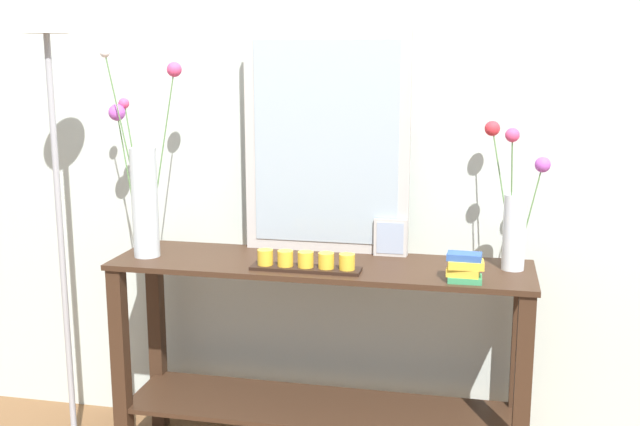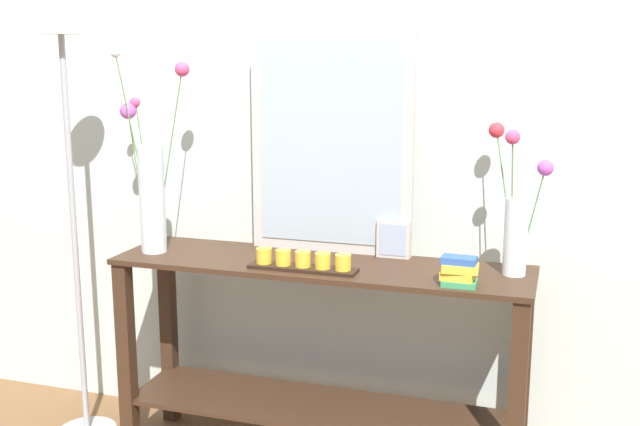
% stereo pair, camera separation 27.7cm
% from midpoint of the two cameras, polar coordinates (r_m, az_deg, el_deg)
% --- Properties ---
extents(wall_back, '(6.40, 0.08, 2.70)m').
position_cam_midpoint_polar(wall_back, '(3.03, 4.54, 7.75)').
color(wall_back, beige).
rests_on(wall_back, ground).
extents(console_table, '(1.54, 0.41, 0.81)m').
position_cam_midpoint_polar(console_table, '(2.91, 2.76, -9.56)').
color(console_table, '#382316').
rests_on(console_table, ground).
extents(mirror_leaning, '(0.63, 0.03, 0.84)m').
position_cam_midpoint_polar(mirror_leaning, '(2.90, 3.56, 5.21)').
color(mirror_leaning, '#B7B2AD').
rests_on(mirror_leaning, console_table).
extents(tall_vase_left, '(0.28, 0.17, 0.77)m').
position_cam_midpoint_polar(tall_vase_left, '(2.96, -9.86, 1.96)').
color(tall_vase_left, silver).
rests_on(tall_vase_left, console_table).
extents(vase_right, '(0.23, 0.20, 0.52)m').
position_cam_midpoint_polar(vase_right, '(2.74, 17.22, -0.40)').
color(vase_right, silver).
rests_on(vase_right, console_table).
extents(candle_tray, '(0.39, 0.09, 0.07)m').
position_cam_midpoint_polar(candle_tray, '(2.71, 1.64, -3.71)').
color(candle_tray, black).
rests_on(candle_tray, console_table).
extents(picture_frame_small, '(0.12, 0.01, 0.14)m').
position_cam_midpoint_polar(picture_frame_small, '(2.88, 8.21, -2.00)').
color(picture_frame_small, '#B7B2AD').
rests_on(picture_frame_small, console_table).
extents(book_stack, '(0.13, 0.09, 0.10)m').
position_cam_midpoint_polar(book_stack, '(2.59, 13.36, -4.31)').
color(book_stack, '#388E56').
rests_on(book_stack, console_table).
extents(floor_lamp, '(0.24, 0.24, 1.73)m').
position_cam_midpoint_polar(floor_lamp, '(3.09, -15.76, 4.09)').
color(floor_lamp, '#9E9EA3').
rests_on(floor_lamp, ground).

